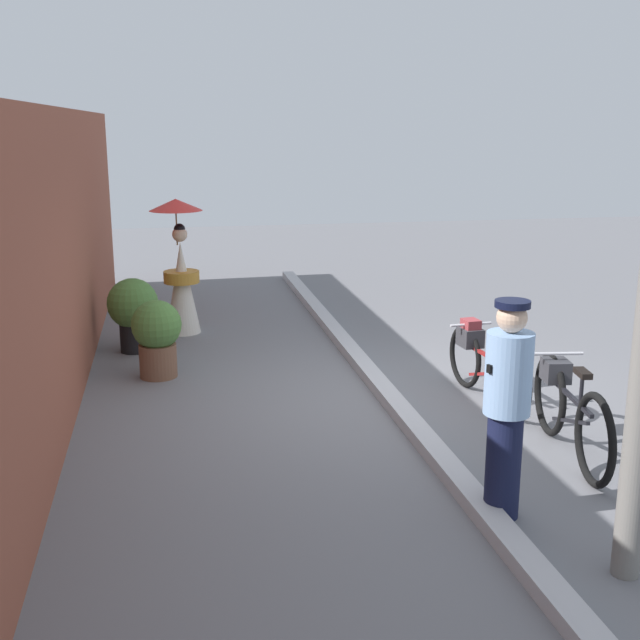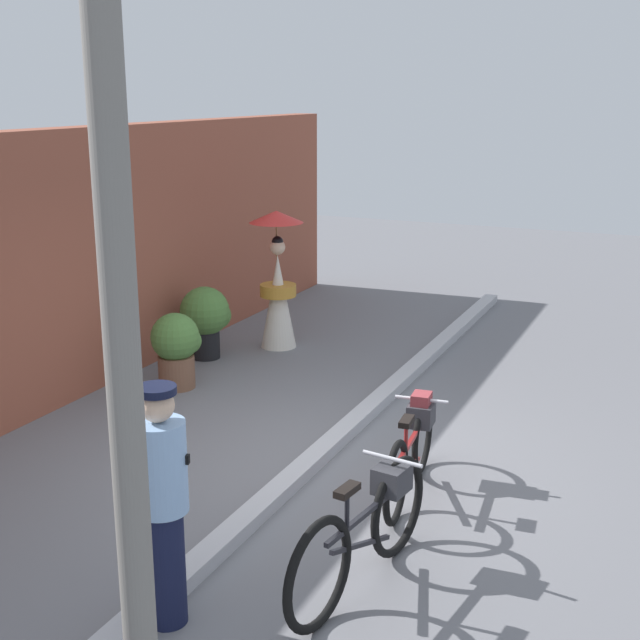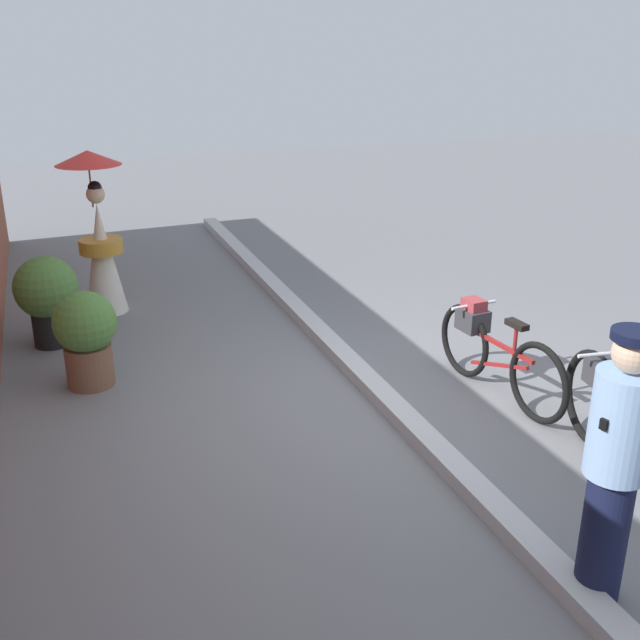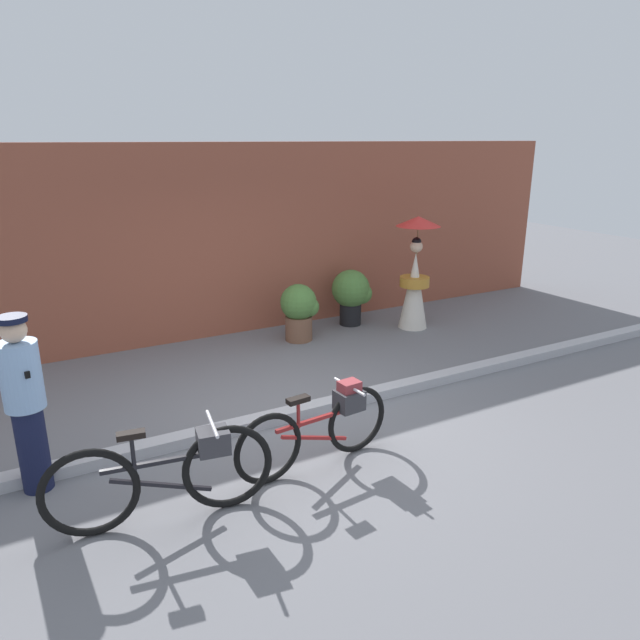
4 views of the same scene
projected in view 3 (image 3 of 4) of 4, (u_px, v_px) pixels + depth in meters
ground_plane at (383, 402)px, 6.64m from camera, size 30.00×30.00×0.00m
sidewalk_curb at (383, 396)px, 6.62m from camera, size 14.00×0.20×0.12m
bicycle_near_officer at (630, 424)px, 5.39m from camera, size 1.86×0.48×0.86m
bicycle_far_side at (494, 350)px, 6.68m from camera, size 1.72×0.48×0.79m
person_officer at (616, 463)px, 4.07m from camera, size 0.34×0.38×1.65m
person_with_parasol at (99, 237)px, 8.51m from camera, size 0.72×0.72×1.86m
potted_plant_by_door at (48, 293)px, 7.70m from camera, size 0.66×0.64×0.95m
potted_plant_small at (87, 333)px, 6.82m from camera, size 0.58×0.57×0.90m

